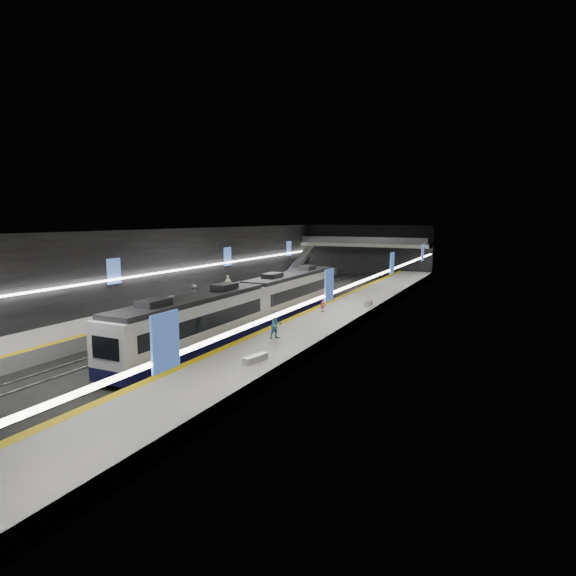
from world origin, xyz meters
The scene contains 26 objects.
ground centered at (0.00, 0.00, 0.00)m, with size 70.00×70.00×0.00m, color black.
ceiling centered at (0.00, 0.00, 8.00)m, with size 20.00×70.00×0.04m, color beige.
wall_left centered at (-10.00, 0.00, 4.00)m, with size 0.04×70.00×8.00m, color black.
wall_right centered at (10.00, 0.00, 4.00)m, with size 0.04×70.00×8.00m, color black.
wall_back centered at (0.00, 35.00, 4.00)m, with size 20.00×0.04×8.00m, color black.
platform_left centered at (-7.50, 0.00, 0.50)m, with size 5.00×70.00×1.00m, color slate.
tile_surface_left centered at (-7.50, 0.00, 1.01)m, with size 5.00×70.00×0.02m, color #B6B6B0.
tactile_strip_left centered at (-5.30, 0.00, 1.02)m, with size 0.60×70.00×0.02m, color yellow.
platform_right centered at (7.50, 0.00, 0.50)m, with size 5.00×70.00×1.00m, color slate.
tile_surface_right centered at (7.50, 0.00, 1.01)m, with size 5.00×70.00×0.02m, color #B6B6B0.
tactile_strip_right centered at (5.30, 0.00, 1.02)m, with size 0.60×70.00×0.02m, color yellow.
rails centered at (0.00, 0.00, 0.06)m, with size 6.52×70.00×0.12m.
train centered at (2.50, -5.94, 2.20)m, with size 2.69×30.04×3.60m.
ad_posters centered at (0.00, 1.00, 4.50)m, with size 19.94×53.50×2.20m.
cove_light_left centered at (-9.80, 0.00, 3.80)m, with size 0.25×68.60×0.12m, color white.
cove_light_right centered at (9.80, 0.00, 3.80)m, with size 0.25×68.60×0.12m, color white.
mezzanine_bridge centered at (0.00, 32.93, 5.04)m, with size 20.00×3.00×1.50m.
escalator centered at (-7.50, 26.00, 2.90)m, with size 1.20×8.00×0.60m, color #99999E.
bench_left_near centered at (-8.85, -2.20, 1.23)m, with size 0.52×1.88×0.46m, color #99999E.
bench_left_far centered at (-8.69, 10.11, 1.23)m, with size 0.52×1.89×0.46m, color #99999E.
bench_right_near centered at (8.56, -15.90, 1.21)m, with size 0.47×1.70×0.42m, color #99999E.
bench_right_far centered at (9.29, 4.05, 1.20)m, with size 0.45×1.62×0.39m, color #99999E.
passenger_right_a centered at (6.56, -0.55, 1.85)m, with size 0.62×0.41×1.70m, color #CD4C65.
passenger_right_b centered at (7.15, -10.59, 1.93)m, with size 0.90×0.70×1.86m, color #529DB2.
passenger_left_a centered at (-6.48, 4.65, 1.99)m, with size 1.16×0.48×1.97m, color silver.
passenger_left_b centered at (-6.06, -1.91, 1.92)m, with size 1.19×0.68×1.84m, color #3B3D42.
Camera 1 is at (21.54, -38.65, 9.02)m, focal length 30.00 mm.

